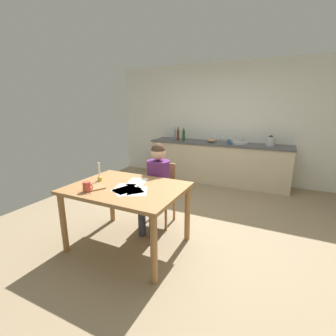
{
  "coord_description": "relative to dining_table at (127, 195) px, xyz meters",
  "views": [
    {
      "loc": [
        1.26,
        -2.9,
        1.69
      ],
      "look_at": [
        -0.12,
        -0.04,
        0.85
      ],
      "focal_mm": 25.43,
      "sensor_mm": 36.0,
      "label": 1
    }
  ],
  "objects": [
    {
      "name": "person_seated",
      "position": [
        0.08,
        0.59,
        0.01
      ],
      "size": [
        0.35,
        0.61,
        1.19
      ],
      "color": "#592666",
      "rests_on": "ground"
    },
    {
      "name": "wine_glass_by_kettle",
      "position": [
        0.28,
        3.13,
        0.34
      ],
      "size": [
        0.07,
        0.07,
        0.15
      ],
      "color": "silver",
      "rests_on": "kitchen_counter"
    },
    {
      "name": "paper_bill",
      "position": [
        0.06,
        -0.09,
        0.1
      ],
      "size": [
        0.29,
        0.35,
        0.0
      ],
      "primitive_type": "cube",
      "rotation": [
        0.0,
        0.0,
        -0.33
      ],
      "color": "white",
      "rests_on": "dining_table"
    },
    {
      "name": "paper_receipt",
      "position": [
        0.2,
        -0.08,
        0.1
      ],
      "size": [
        0.32,
        0.36,
        0.0
      ],
      "primitive_type": "cube",
      "rotation": [
        0.0,
        0.0,
        0.49
      ],
      "color": "white",
      "rests_on": "dining_table"
    },
    {
      "name": "book_magazine",
      "position": [
        -0.28,
        -0.23,
        0.11
      ],
      "size": [
        0.24,
        0.26,
        0.02
      ],
      "primitive_type": "cube",
      "rotation": [
        0.0,
        0.0,
        -0.49
      ],
      "color": "#A47449",
      "rests_on": "dining_table"
    },
    {
      "name": "stovetop_kettle",
      "position": [
        1.37,
        2.98,
        0.33
      ],
      "size": [
        0.18,
        0.18,
        0.22
      ],
      "color": "#B7BABF",
      "rests_on": "kitchen_counter"
    },
    {
      "name": "paper_letter",
      "position": [
        0.0,
        -0.05,
        0.1
      ],
      "size": [
        0.29,
        0.34,
        0.0
      ],
      "primitive_type": "cube",
      "rotation": [
        0.0,
        0.0,
        0.3
      ],
      "color": "white",
      "rests_on": "dining_table"
    },
    {
      "name": "paper_notice",
      "position": [
        0.01,
        0.2,
        0.1
      ],
      "size": [
        0.28,
        0.34,
        0.0
      ],
      "primitive_type": "cube",
      "rotation": [
        0.0,
        0.0,
        0.28
      ],
      "color": "white",
      "rests_on": "dining_table"
    },
    {
      "name": "chair_at_table",
      "position": [
        0.07,
        0.74,
        -0.18
      ],
      "size": [
        0.43,
        0.43,
        0.87
      ],
      "color": "#9E7042",
      "rests_on": "ground"
    },
    {
      "name": "wall_back",
      "position": [
        0.32,
        3.34,
        0.63
      ],
      "size": [
        5.2,
        0.12,
        2.6
      ],
      "primitive_type": "cube",
      "color": "silver",
      "rests_on": "ground"
    },
    {
      "name": "bottle_wine_red",
      "position": [
        -0.48,
        2.94,
        0.35
      ],
      "size": [
        0.06,
        0.06,
        0.29
      ],
      "color": "#194C23",
      "rests_on": "kitchen_counter"
    },
    {
      "name": "teacup_on_counter",
      "position": [
        0.58,
        2.83,
        0.28
      ],
      "size": [
        0.11,
        0.07,
        0.1
      ],
      "color": "#33598C",
      "rests_on": "kitchen_counter"
    },
    {
      "name": "bottle_oil",
      "position": [
        -0.73,
        2.97,
        0.36
      ],
      "size": [
        0.07,
        0.07,
        0.3
      ],
      "color": "#8C999E",
      "rests_on": "kitchen_counter"
    },
    {
      "name": "coffee_mug",
      "position": [
        -0.29,
        -0.32,
        0.16
      ],
      "size": [
        0.13,
        0.09,
        0.11
      ],
      "color": "#D84C3F",
      "rests_on": "dining_table"
    },
    {
      "name": "sink_unit",
      "position": [
        0.77,
        2.99,
        0.25
      ],
      "size": [
        0.36,
        0.36,
        0.24
      ],
      "color": "#B2B7BC",
      "rests_on": "kitchen_counter"
    },
    {
      "name": "kitchen_counter",
      "position": [
        0.32,
        2.98,
        -0.22
      ],
      "size": [
        3.04,
        0.64,
        0.9
      ],
      "color": "beige",
      "rests_on": "ground"
    },
    {
      "name": "candlestick",
      "position": [
        -0.43,
        0.03,
        0.17
      ],
      "size": [
        0.06,
        0.06,
        0.24
      ],
      "color": "gold",
      "rests_on": "dining_table"
    },
    {
      "name": "ground_plane",
      "position": [
        0.32,
        0.74,
        -0.69
      ],
      "size": [
        5.2,
        5.2,
        0.04
      ],
      "primitive_type": "cube",
      "color": "#937F60"
    },
    {
      "name": "bottle_vinegar",
      "position": [
        -0.62,
        2.92,
        0.36
      ],
      "size": [
        0.06,
        0.06,
        0.3
      ],
      "color": "#593319",
      "rests_on": "kitchen_counter"
    },
    {
      "name": "mixing_bowl",
      "position": [
        0.17,
        2.94,
        0.27
      ],
      "size": [
        0.19,
        0.19,
        0.08
      ],
      "primitive_type": "ellipsoid",
      "color": "tan",
      "rests_on": "kitchen_counter"
    },
    {
      "name": "dining_table",
      "position": [
        0.0,
        0.0,
        0.0
      ],
      "size": [
        1.32,
        0.99,
        0.77
      ],
      "color": "#9E7042",
      "rests_on": "ground"
    },
    {
      "name": "wine_glass_back_left",
      "position": [
        0.19,
        3.13,
        0.34
      ],
      "size": [
        0.07,
        0.07,
        0.15
      ],
      "color": "silver",
      "rests_on": "kitchen_counter"
    },
    {
      "name": "paper_envelope",
      "position": [
        0.12,
        -0.13,
        0.1
      ],
      "size": [
        0.34,
        0.36,
        0.0
      ],
      "primitive_type": "cube",
      "rotation": [
        0.0,
        0.0,
        -0.64
      ],
      "color": "white",
      "rests_on": "dining_table"
    },
    {
      "name": "wine_glass_near_sink",
      "position": [
        0.38,
        3.13,
        0.34
      ],
      "size": [
        0.07,
        0.07,
        0.15
      ],
      "color": "silver",
      "rests_on": "kitchen_counter"
    }
  ]
}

